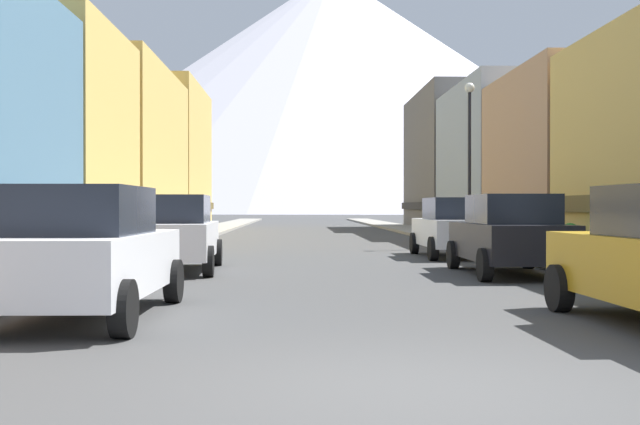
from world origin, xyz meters
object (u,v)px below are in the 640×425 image
(potted_plant_0, at_px, (570,236))
(pedestrian_0, at_px, (470,221))
(car_right_1, at_px, (509,234))
(streetlamp_right, at_px, (469,139))
(trash_bin_right, at_px, (606,244))
(car_left_1, at_px, (173,233))
(car_right_2, at_px, (454,227))
(car_left_0, at_px, (83,252))
(pedestrian_1, at_px, (511,224))
(potted_plant_2, at_px, (112,230))

(potted_plant_0, distance_m, pedestrian_0, 9.57)
(car_right_1, xyz_separation_m, streetlamp_right, (1.55, 10.87, 3.09))
(car_right_1, bearing_deg, streetlamp_right, 81.88)
(potted_plant_0, height_order, streetlamp_right, streetlamp_right)
(trash_bin_right, bearing_deg, car_left_1, 178.96)
(car_left_1, height_order, car_right_2, same)
(car_left_1, bearing_deg, car_left_0, -90.03)
(potted_plant_0, distance_m, pedestrian_1, 3.54)
(car_right_1, bearing_deg, pedestrian_0, 80.52)
(car_left_0, relative_size, car_right_2, 1.00)
(streetlamp_right, bearing_deg, car_right_1, -98.12)
(pedestrian_0, xyz_separation_m, pedestrian_1, (-0.00, -6.08, -0.01))
(car_right_2, relative_size, potted_plant_2, 4.15)
(streetlamp_right, bearing_deg, potted_plant_0, -73.90)
(car_right_2, height_order, trash_bin_right, car_right_2)
(potted_plant_0, relative_size, potted_plant_2, 0.83)
(car_right_2, bearing_deg, car_left_0, -121.17)
(car_left_0, bearing_deg, pedestrian_1, 56.37)
(pedestrian_1, bearing_deg, potted_plant_2, 179.75)
(streetlamp_right, bearing_deg, car_left_0, -117.77)
(car_left_1, distance_m, streetlamp_right, 13.70)
(potted_plant_2, bearing_deg, streetlamp_right, 10.13)
(car_left_1, xyz_separation_m, streetlamp_right, (9.15, 9.72, 3.09))
(trash_bin_right, distance_m, pedestrian_1, 7.65)
(car_left_0, height_order, car_right_1, same)
(car_left_1, bearing_deg, streetlamp_right, 46.74)
(car_right_2, distance_m, pedestrian_1, 3.53)
(car_left_1, bearing_deg, pedestrian_0, 53.42)
(car_left_1, distance_m, car_right_2, 9.05)
(car_right_1, bearing_deg, car_right_2, 89.99)
(car_right_1, height_order, potted_plant_0, car_right_1)
(pedestrian_1, distance_m, streetlamp_right, 3.91)
(trash_bin_right, relative_size, pedestrian_1, 0.58)
(car_left_0, height_order, pedestrian_1, pedestrian_1)
(car_right_1, relative_size, potted_plant_2, 4.15)
(car_right_1, distance_m, car_right_2, 6.06)
(potted_plant_2, bearing_deg, car_left_0, -78.09)
(potted_plant_0, xyz_separation_m, potted_plant_2, (-14.00, 3.51, 0.11))
(car_left_0, relative_size, pedestrian_0, 2.59)
(trash_bin_right, height_order, potted_plant_0, trash_bin_right)
(trash_bin_right, bearing_deg, potted_plant_2, 150.03)
(car_right_2, bearing_deg, potted_plant_0, -15.80)
(potted_plant_2, height_order, pedestrian_1, pedestrian_1)
(car_left_0, relative_size, potted_plant_2, 4.16)
(pedestrian_1, bearing_deg, streetlamp_right, 111.66)
(pedestrian_1, bearing_deg, car_right_2, -133.91)
(car_left_0, xyz_separation_m, trash_bin_right, (10.15, 7.47, -0.26))
(car_right_1, distance_m, potted_plant_0, 6.07)
(car_right_2, bearing_deg, pedestrian_0, 74.15)
(car_left_0, bearing_deg, potted_plant_0, 47.20)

